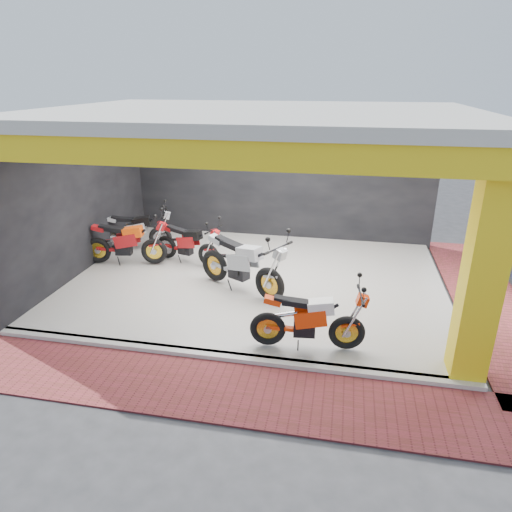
# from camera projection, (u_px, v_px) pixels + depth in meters

# --- Properties ---
(ground) EXTENTS (80.00, 80.00, 0.00)m
(ground) POSITION_uv_depth(u_px,v_px,m) (236.00, 327.00, 8.33)
(ground) COLOR #2D2D30
(ground) RESTS_ON ground
(showroom_floor) EXTENTS (8.00, 6.00, 0.10)m
(showroom_floor) POSITION_uv_depth(u_px,v_px,m) (257.00, 280.00, 10.14)
(showroom_floor) COLOR silver
(showroom_floor) RESTS_ON ground
(showroom_ceiling) EXTENTS (8.40, 6.40, 0.20)m
(showroom_ceiling) POSITION_uv_depth(u_px,v_px,m) (257.00, 114.00, 8.84)
(showroom_ceiling) COLOR beige
(showroom_ceiling) RESTS_ON corner_column
(back_wall) EXTENTS (8.20, 0.20, 3.50)m
(back_wall) POSITION_uv_depth(u_px,v_px,m) (279.00, 177.00, 12.35)
(back_wall) COLOR black
(back_wall) RESTS_ON ground
(left_wall) EXTENTS (0.20, 6.20, 3.50)m
(left_wall) POSITION_uv_depth(u_px,v_px,m) (79.00, 197.00, 10.26)
(left_wall) COLOR black
(left_wall) RESTS_ON ground
(corner_column) EXTENTS (0.50, 0.50, 3.50)m
(corner_column) POSITION_uv_depth(u_px,v_px,m) (484.00, 272.00, 6.33)
(corner_column) COLOR yellow
(corner_column) RESTS_ON ground
(header_beam_front) EXTENTS (8.40, 0.30, 0.40)m
(header_beam_front) POSITION_uv_depth(u_px,v_px,m) (215.00, 153.00, 6.21)
(header_beam_front) COLOR yellow
(header_beam_front) RESTS_ON corner_column
(header_beam_right) EXTENTS (0.30, 6.40, 0.40)m
(header_beam_right) POSITION_uv_depth(u_px,v_px,m) (474.00, 135.00, 8.23)
(header_beam_right) COLOR yellow
(header_beam_right) RESTS_ON corner_column
(floor_kerb) EXTENTS (8.00, 0.20, 0.10)m
(floor_kerb) POSITION_uv_depth(u_px,v_px,m) (221.00, 356.00, 7.38)
(floor_kerb) COLOR silver
(floor_kerb) RESTS_ON ground
(paver_front) EXTENTS (9.00, 1.40, 0.03)m
(paver_front) POSITION_uv_depth(u_px,v_px,m) (207.00, 388.00, 6.68)
(paver_front) COLOR maroon
(paver_front) RESTS_ON ground
(paver_right) EXTENTS (1.40, 7.00, 0.03)m
(paver_right) POSITION_uv_depth(u_px,v_px,m) (488.00, 301.00, 9.28)
(paver_right) COLOR maroon
(paver_right) RESTS_ON ground
(moto_hero) EXTENTS (2.04, 0.93, 1.21)m
(moto_hero) POSITION_uv_depth(u_px,v_px,m) (348.00, 317.00, 7.26)
(moto_hero) COLOR red
(moto_hero) RESTS_ON showroom_floor
(moto_row_a) EXTENTS (2.46, 1.87, 1.42)m
(moto_row_a) POSITION_uv_depth(u_px,v_px,m) (270.00, 268.00, 8.83)
(moto_row_a) COLOR #989B9F
(moto_row_a) RESTS_ON showroom_floor
(moto_row_b) EXTENTS (2.00, 1.20, 1.15)m
(moto_row_b) POSITION_uv_depth(u_px,v_px,m) (208.00, 244.00, 10.51)
(moto_row_b) COLOR #AF1215
(moto_row_b) RESTS_ON showroom_floor
(moto_row_c) EXTENTS (2.17, 1.07, 1.27)m
(moto_row_c) POSITION_uv_depth(u_px,v_px,m) (153.00, 239.00, 10.66)
(moto_row_c) COLOR #AC1215
(moto_row_c) RESTS_ON showroom_floor
(moto_row_d) EXTENTS (2.09, 1.25, 1.20)m
(moto_row_d) POSITION_uv_depth(u_px,v_px,m) (160.00, 227.00, 11.65)
(moto_row_d) COLOR #A6A8AD
(moto_row_d) RESTS_ON showroom_floor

